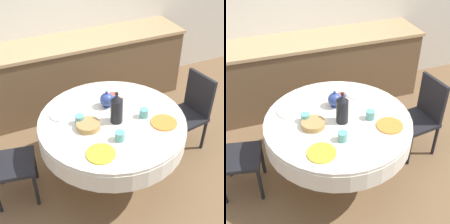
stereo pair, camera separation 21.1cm
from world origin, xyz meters
TOP-DOWN VIEW (x-y plane):
  - ground_plane at (0.00, 0.00)m, footprint 12.00×12.00m
  - wall_back at (0.00, 1.81)m, footprint 7.00×0.05m
  - kitchen_counter at (0.00, 1.47)m, footprint 3.24×0.64m
  - dining_table at (0.00, 0.00)m, footprint 1.38×1.38m
  - chair_left at (1.02, 0.13)m, footprint 0.45×0.45m
  - chair_right at (-1.01, 0.20)m, footprint 0.47×0.47m
  - plate_near_left at (-0.27, -0.39)m, footprint 0.24×0.24m
  - cup_near_left at (-0.06, -0.29)m, footprint 0.08×0.08m
  - plate_near_right at (0.40, -0.25)m, footprint 0.24×0.24m
  - cup_near_right at (0.28, -0.09)m, footprint 0.08×0.08m
  - plate_far_left at (-0.40, 0.26)m, footprint 0.24×0.24m
  - cup_far_left at (-0.29, 0.06)m, footprint 0.08×0.08m
  - plate_far_right at (0.33, 0.34)m, footprint 0.24×0.24m
  - cup_far_right at (0.13, 0.27)m, footprint 0.08×0.08m
  - coffee_carafe at (0.02, -0.05)m, footprint 0.11×0.11m
  - teapot at (0.04, 0.20)m, footprint 0.19×0.14m
  - bread_basket at (-0.24, -0.03)m, footprint 0.21×0.21m

SIDE VIEW (x-z plane):
  - ground_plane at x=0.00m, z-range 0.00..0.00m
  - kitchen_counter at x=0.00m, z-range 0.00..0.95m
  - chair_left at x=1.02m, z-range 0.04..0.94m
  - chair_right at x=-1.01m, z-range 0.04..0.94m
  - dining_table at x=0.00m, z-range 0.26..1.04m
  - plate_near_left at x=-0.27m, z-range 0.77..0.79m
  - plate_near_right at x=0.40m, z-range 0.77..0.79m
  - plate_far_left at x=-0.40m, z-range 0.77..0.79m
  - plate_far_right at x=0.33m, z-range 0.77..0.79m
  - bread_basket at x=-0.24m, z-range 0.77..0.82m
  - cup_near_left at x=-0.06m, z-range 0.77..0.86m
  - cup_near_right at x=0.28m, z-range 0.77..0.86m
  - cup_far_left at x=-0.29m, z-range 0.77..0.86m
  - cup_far_right at x=0.13m, z-range 0.77..0.86m
  - teapot at x=0.04m, z-range 0.76..0.94m
  - coffee_carafe at x=0.02m, z-range 0.75..1.07m
  - wall_back at x=0.00m, z-range 0.00..2.60m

